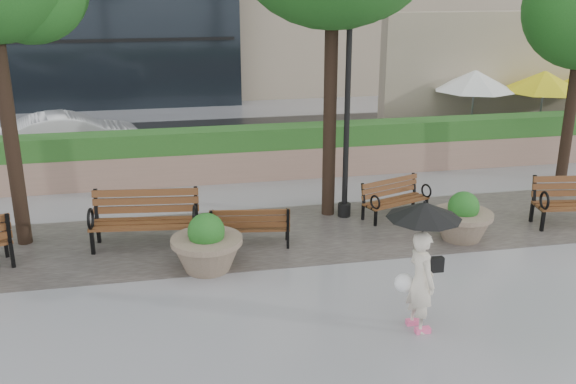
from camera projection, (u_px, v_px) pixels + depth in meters
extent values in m
plane|color=gray|center=(319.00, 304.00, 10.35)|extent=(100.00, 100.00, 0.00)
cube|color=#383330|center=(283.00, 234.00, 13.13)|extent=(28.00, 3.20, 0.01)
cube|color=#9B7564|center=(254.00, 163.00, 16.72)|extent=(24.00, 0.80, 0.80)
cube|color=#1C551F|center=(253.00, 138.00, 16.51)|extent=(24.00, 0.75, 0.55)
cube|color=tan|center=(529.00, 75.00, 20.79)|extent=(10.00, 0.60, 4.00)
cube|color=#1C551F|center=(548.00, 138.00, 19.14)|extent=(8.00, 0.50, 0.90)
cube|color=black|center=(236.00, 141.00, 20.57)|extent=(40.00, 7.00, 0.00)
torus|color=black|center=(3.00, 225.00, 11.81)|extent=(0.20, 0.39, 0.40)
cube|color=brown|center=(145.00, 224.00, 12.34)|extent=(2.11, 0.86, 0.06)
cube|color=brown|center=(146.00, 201.00, 12.53)|extent=(2.05, 0.39, 0.48)
cube|color=black|center=(146.00, 235.00, 12.45)|extent=(2.12, 0.97, 0.52)
torus|color=black|center=(91.00, 219.00, 12.01)|extent=(0.11, 0.42, 0.42)
torus|color=black|center=(194.00, 216.00, 12.15)|extent=(0.11, 0.42, 0.42)
cube|color=brown|center=(250.00, 227.00, 12.51)|extent=(1.59, 0.68, 0.04)
cube|color=brown|center=(250.00, 219.00, 12.20)|extent=(1.54, 0.33, 0.36)
cube|color=black|center=(250.00, 236.00, 12.55)|extent=(1.60, 0.76, 0.39)
torus|color=black|center=(287.00, 216.00, 12.65)|extent=(0.09, 0.32, 0.32)
torus|color=black|center=(213.00, 218.00, 12.57)|extent=(0.09, 0.32, 0.32)
cube|color=brown|center=(396.00, 201.00, 13.96)|extent=(1.60, 0.96, 0.04)
cube|color=brown|center=(390.00, 187.00, 14.07)|extent=(1.47, 0.63, 0.36)
cube|color=black|center=(395.00, 208.00, 14.04)|extent=(1.63, 1.04, 0.39)
torus|color=black|center=(375.00, 202.00, 13.43)|extent=(0.15, 0.31, 0.31)
torus|color=black|center=(426.00, 191.00, 14.15)|extent=(0.15, 0.31, 0.31)
torus|color=black|center=(544.00, 201.00, 13.12)|extent=(0.11, 0.40, 0.40)
cylinder|color=#7F6B56|center=(207.00, 241.00, 11.38)|extent=(1.28, 1.28, 0.10)
sphere|color=#164915|center=(206.00, 231.00, 11.33)|extent=(0.66, 0.66, 0.66)
cylinder|color=#7F6B56|center=(463.00, 214.00, 12.74)|extent=(1.19, 1.19, 0.10)
sphere|color=#164915|center=(464.00, 207.00, 12.68)|extent=(0.62, 0.62, 0.62)
cylinder|color=black|center=(347.00, 123.00, 13.47)|extent=(0.12, 0.12, 4.19)
cylinder|color=black|center=(344.00, 210.00, 14.09)|extent=(0.28, 0.28, 0.30)
sphere|color=black|center=(350.00, 18.00, 12.78)|extent=(0.24, 0.24, 0.24)
cylinder|color=black|center=(8.00, 118.00, 11.92)|extent=(0.28, 0.28, 5.04)
cylinder|color=black|center=(331.00, 83.00, 13.35)|extent=(0.28, 0.28, 5.84)
cylinder|color=black|center=(571.00, 103.00, 16.12)|extent=(0.28, 0.28, 4.01)
cylinder|color=black|center=(469.00, 142.00, 20.24)|extent=(0.40, 0.40, 0.10)
cylinder|color=#99999E|center=(472.00, 110.00, 19.90)|extent=(0.06, 0.06, 2.20)
cone|color=white|center=(475.00, 80.00, 19.61)|extent=(2.50, 2.50, 0.60)
cylinder|color=black|center=(537.00, 144.00, 20.09)|extent=(0.40, 0.40, 0.10)
cylinder|color=#99999E|center=(541.00, 110.00, 19.76)|extent=(0.06, 0.06, 2.20)
cone|color=yellow|center=(544.00, 81.00, 19.47)|extent=(2.50, 2.50, 0.60)
imported|color=silver|center=(71.00, 136.00, 18.43)|extent=(4.24, 2.27, 1.33)
imported|color=beige|center=(421.00, 278.00, 9.37)|extent=(0.51, 0.66, 1.66)
cube|color=#F2598C|center=(414.00, 322.00, 9.73)|extent=(0.14, 0.24, 0.08)
cube|color=#F2598C|center=(423.00, 330.00, 9.50)|extent=(0.14, 0.24, 0.08)
cube|color=black|center=(433.00, 265.00, 9.44)|extent=(0.15, 0.32, 0.23)
sphere|color=white|center=(404.00, 283.00, 9.57)|extent=(0.29, 0.29, 0.29)
cylinder|color=black|center=(422.00, 237.00, 9.22)|extent=(0.02, 0.02, 0.88)
cone|color=black|center=(424.00, 210.00, 9.08)|extent=(1.08, 1.08, 0.23)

